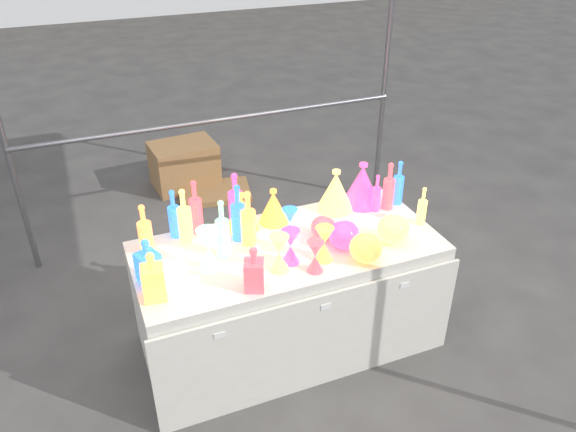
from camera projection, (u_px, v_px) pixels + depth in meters
name	position (u px, v px, depth m)	size (l,w,h in m)	color
ground	(288.00, 340.00, 3.68)	(80.00, 80.00, 0.00)	#615E59
display_table	(289.00, 296.00, 3.49)	(1.84, 0.83, 0.75)	silver
cardboard_box_closed	(184.00, 165.00, 5.46)	(0.60, 0.44, 0.44)	#A97C4C
cardboard_box_flat	(215.00, 192.00, 5.38)	(0.65, 0.47, 0.06)	#A97C4C
bottle_0	(145.00, 229.00, 3.16)	(0.08, 0.08, 0.32)	#F41653
bottle_1	(174.00, 213.00, 3.31)	(0.07, 0.07, 0.31)	#198D47
bottle_2	(196.00, 207.00, 3.34)	(0.08, 0.08, 0.35)	orange
bottle_3	(235.00, 199.00, 3.42)	(0.09, 0.09, 0.35)	#1E4DB1
bottle_4	(184.00, 216.00, 3.25)	(0.08, 0.08, 0.35)	#15867D
bottle_5	(222.00, 228.00, 3.12)	(0.08, 0.08, 0.36)	#C62784
bottle_6	(248.00, 218.00, 3.23)	(0.09, 0.09, 0.35)	#F41653
bottle_7	(238.00, 212.00, 3.27)	(0.09, 0.09, 0.36)	#198D47
decanter_0	(153.00, 276.00, 2.82)	(0.11, 0.11, 0.28)	#F41653
decanter_1	(254.00, 268.00, 2.88)	(0.10, 0.10, 0.26)	orange
decanter_2	(148.00, 261.00, 2.93)	(0.11, 0.11, 0.27)	#198D47
hourglass_0	(315.00, 256.00, 3.04)	(0.09, 0.09, 0.19)	orange
hourglass_1	(290.00, 246.00, 3.10)	(0.10, 0.10, 0.21)	#1E4DB1
hourglass_2	(279.00, 253.00, 3.04)	(0.11, 0.11, 0.22)	#15867D
hourglass_3	(209.00, 249.00, 3.04)	(0.12, 0.12, 0.25)	#C62784
hourglass_4	(324.00, 244.00, 3.12)	(0.11, 0.11, 0.21)	#F41653
hourglass_5	(290.00, 223.00, 3.33)	(0.09, 0.09, 0.19)	#198D47
globe_0	(366.00, 249.00, 3.13)	(0.19, 0.19, 0.15)	#F41653
globe_1	(393.00, 231.00, 3.29)	(0.19, 0.19, 0.15)	#15867D
globe_2	(323.00, 229.00, 3.34)	(0.16, 0.16, 0.12)	orange
globe_3	(344.00, 236.00, 3.25)	(0.18, 0.18, 0.15)	#1E4DB1
lampshade_0	(242.00, 211.00, 3.40)	(0.20, 0.20, 0.24)	#ECF834
lampshade_1	(274.00, 206.00, 3.47)	(0.19, 0.19, 0.23)	#ECF834
lampshade_2	(362.00, 184.00, 3.65)	(0.25, 0.25, 0.29)	#1E4DB1
lampshade_3	(336.00, 190.00, 3.59)	(0.24, 0.24, 0.28)	#15867D
bottle_8	(399.00, 182.00, 3.65)	(0.07, 0.07, 0.31)	#198D47
bottle_9	(389.00, 186.00, 3.59)	(0.07, 0.07, 0.33)	orange
bottle_10	(377.00, 193.00, 3.58)	(0.06, 0.06, 0.26)	#1E4DB1
bottle_11	(422.00, 206.00, 3.44)	(0.06, 0.06, 0.25)	#15867D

